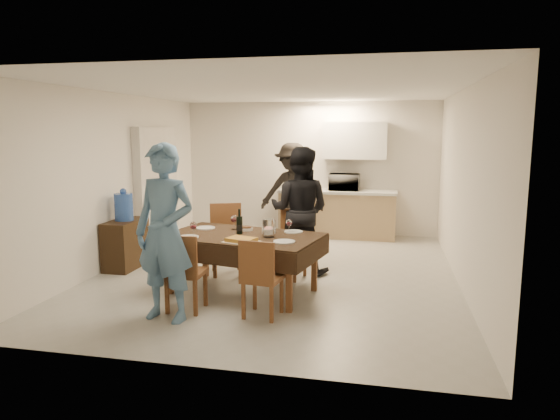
# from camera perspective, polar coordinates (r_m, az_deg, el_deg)

# --- Properties ---
(floor) EXTENTS (5.00, 6.00, 0.02)m
(floor) POSITION_cam_1_polar(r_m,az_deg,el_deg) (7.29, -0.31, -7.17)
(floor) COLOR #A1A19C
(floor) RESTS_ON ground
(ceiling) EXTENTS (5.00, 6.00, 0.02)m
(ceiling) POSITION_cam_1_polar(r_m,az_deg,el_deg) (7.02, -0.33, 13.64)
(ceiling) COLOR white
(ceiling) RESTS_ON wall_back
(wall_back) EXTENTS (5.00, 0.02, 2.60)m
(wall_back) POSITION_cam_1_polar(r_m,az_deg,el_deg) (9.98, 3.37, 4.81)
(wall_back) COLOR silver
(wall_back) RESTS_ON floor
(wall_front) EXTENTS (5.00, 0.02, 2.60)m
(wall_front) POSITION_cam_1_polar(r_m,az_deg,el_deg) (4.19, -9.12, -1.25)
(wall_front) COLOR silver
(wall_front) RESTS_ON floor
(wall_left) EXTENTS (0.02, 6.00, 2.60)m
(wall_left) POSITION_cam_1_polar(r_m,az_deg,el_deg) (7.96, -18.23, 3.28)
(wall_left) COLOR silver
(wall_left) RESTS_ON floor
(wall_right) EXTENTS (0.02, 6.00, 2.60)m
(wall_right) POSITION_cam_1_polar(r_m,az_deg,el_deg) (6.95, 20.26, 2.39)
(wall_right) COLOR silver
(wall_right) RESTS_ON floor
(stub_partition) EXTENTS (0.15, 1.40, 2.10)m
(stub_partition) POSITION_cam_1_polar(r_m,az_deg,el_deg) (9.00, -13.88, 2.49)
(stub_partition) COLOR silver
(stub_partition) RESTS_ON floor
(kitchen_base_cabinet) EXTENTS (2.20, 0.60, 0.86)m
(kitchen_base_cabinet) POSITION_cam_1_polar(r_m,az_deg,el_deg) (9.70, 6.54, -0.54)
(kitchen_base_cabinet) COLOR tan
(kitchen_base_cabinet) RESTS_ON floor
(kitchen_worktop) EXTENTS (2.24, 0.64, 0.05)m
(kitchen_worktop) POSITION_cam_1_polar(r_m,az_deg,el_deg) (9.63, 6.59, 2.13)
(kitchen_worktop) COLOR beige
(kitchen_worktop) RESTS_ON kitchen_base_cabinet
(upper_cabinet) EXTENTS (1.20, 0.34, 0.70)m
(upper_cabinet) POSITION_cam_1_polar(r_m,az_deg,el_deg) (9.68, 8.56, 7.85)
(upper_cabinet) COLOR silver
(upper_cabinet) RESTS_ON wall_back
(dining_table) EXTENTS (2.09, 1.48, 0.75)m
(dining_table) POSITION_cam_1_polar(r_m,az_deg,el_deg) (6.29, -4.33, -3.16)
(dining_table) COLOR black
(dining_table) RESTS_ON floor
(chair_near_left) EXTENTS (0.42, 0.42, 0.49)m
(chair_near_left) POSITION_cam_1_polar(r_m,az_deg,el_deg) (5.71, -11.05, -6.19)
(chair_near_left) COLOR brown
(chair_near_left) RESTS_ON floor
(chair_near_right) EXTENTS (0.45, 0.45, 0.48)m
(chair_near_right) POSITION_cam_1_polar(r_m,az_deg,el_deg) (5.44, -2.21, -6.95)
(chair_near_right) COLOR brown
(chair_near_right) RESTS_ON floor
(chair_far_left) EXTENTS (0.59, 0.60, 0.54)m
(chair_far_left) POSITION_cam_1_polar(r_m,az_deg,el_deg) (7.06, -6.34, -2.69)
(chair_far_left) COLOR brown
(chair_far_left) RESTS_ON floor
(chair_far_right) EXTENTS (0.52, 0.52, 0.51)m
(chair_far_right) POSITION_cam_1_polar(r_m,az_deg,el_deg) (6.84, 0.86, -3.30)
(chair_far_right) COLOR brown
(chair_far_right) RESTS_ON floor
(console) EXTENTS (0.39, 0.78, 0.72)m
(console) POSITION_cam_1_polar(r_m,az_deg,el_deg) (7.82, -17.23, -3.74)
(console) COLOR black
(console) RESTS_ON floor
(water_jug) EXTENTS (0.27, 0.27, 0.40)m
(water_jug) POSITION_cam_1_polar(r_m,az_deg,el_deg) (7.72, -17.42, 0.33)
(water_jug) COLOR blue
(water_jug) RESTS_ON console
(wine_bottle) EXTENTS (0.08, 0.08, 0.32)m
(wine_bottle) POSITION_cam_1_polar(r_m,az_deg,el_deg) (6.31, -4.66, -1.32)
(wine_bottle) COLOR black
(wine_bottle) RESTS_ON dining_table
(water_pitcher) EXTENTS (0.14, 0.14, 0.22)m
(water_pitcher) POSITION_cam_1_polar(r_m,az_deg,el_deg) (6.13, -1.33, -2.08)
(water_pitcher) COLOR white
(water_pitcher) RESTS_ON dining_table
(savoury_tart) EXTENTS (0.45, 0.39, 0.05)m
(savoury_tart) POSITION_cam_1_polar(r_m,az_deg,el_deg) (5.89, -4.44, -3.41)
(savoury_tart) COLOR #AE8133
(savoury_tart) RESTS_ON dining_table
(salad_bowl) EXTENTS (0.18, 0.18, 0.07)m
(salad_bowl) POSITION_cam_1_polar(r_m,az_deg,el_deg) (6.37, -1.29, -2.35)
(salad_bowl) COLOR silver
(salad_bowl) RESTS_ON dining_table
(mushroom_dish) EXTENTS (0.20, 0.20, 0.04)m
(mushroom_dish) POSITION_cam_1_polar(r_m,az_deg,el_deg) (6.56, -4.07, -2.19)
(mushroom_dish) COLOR silver
(mushroom_dish) RESTS_ON dining_table
(wine_glass_a) EXTENTS (0.09, 0.09, 0.19)m
(wine_glass_a) POSITION_cam_1_polar(r_m,az_deg,el_deg) (6.21, -9.88, -2.19)
(wine_glass_a) COLOR white
(wine_glass_a) RESTS_ON dining_table
(wine_glass_b) EXTENTS (0.08, 0.08, 0.18)m
(wine_glass_b) POSITION_cam_1_polar(r_m,az_deg,el_deg) (6.38, 1.04, -1.84)
(wine_glass_b) COLOR white
(wine_glass_b) RESTS_ON dining_table
(wine_glass_c) EXTENTS (0.09, 0.09, 0.20)m
(wine_glass_c) POSITION_cam_1_polar(r_m,az_deg,el_deg) (6.60, -5.28, -1.41)
(wine_glass_c) COLOR white
(wine_glass_c) RESTS_ON dining_table
(plate_near_left) EXTENTS (0.26, 0.26, 0.01)m
(plate_near_left) POSITION_cam_1_polar(r_m,az_deg,el_deg) (6.20, -10.46, -3.07)
(plate_near_left) COLOR silver
(plate_near_left) RESTS_ON dining_table
(plate_near_right) EXTENTS (0.26, 0.26, 0.01)m
(plate_near_right) POSITION_cam_1_polar(r_m,az_deg,el_deg) (5.86, 0.49, -3.64)
(plate_near_right) COLOR silver
(plate_near_right) RESTS_ON dining_table
(plate_far_left) EXTENTS (0.26, 0.26, 0.01)m
(plate_far_left) POSITION_cam_1_polar(r_m,az_deg,el_deg) (6.75, -8.52, -2.03)
(plate_far_left) COLOR silver
(plate_far_left) RESTS_ON dining_table
(plate_far_right) EXTENTS (0.24, 0.24, 0.01)m
(plate_far_right) POSITION_cam_1_polar(r_m,az_deg,el_deg) (6.43, 1.56, -2.49)
(plate_far_right) COLOR silver
(plate_far_right) RESTS_ON dining_table
(microwave) EXTENTS (0.57, 0.39, 0.31)m
(microwave) POSITION_cam_1_polar(r_m,az_deg,el_deg) (9.60, 7.36, 3.18)
(microwave) COLOR silver
(microwave) RESTS_ON kitchen_worktop
(person_near) EXTENTS (0.77, 0.57, 1.92)m
(person_near) POSITION_cam_1_polar(r_m,az_deg,el_deg) (5.47, -13.02, -2.57)
(person_near) COLOR #4F779F
(person_near) RESTS_ON floor
(person_far) EXTENTS (0.95, 0.78, 1.82)m
(person_far) POSITION_cam_1_polar(r_m,az_deg,el_deg) (7.14, 2.26, -0.05)
(person_far) COLOR black
(person_far) RESTS_ON floor
(person_kitchen) EXTENTS (1.17, 0.68, 1.82)m
(person_kitchen) POSITION_cam_1_polar(r_m,az_deg,el_deg) (9.30, 1.41, 2.08)
(person_kitchen) COLOR black
(person_kitchen) RESTS_ON floor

